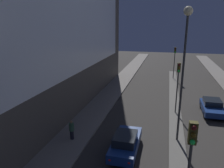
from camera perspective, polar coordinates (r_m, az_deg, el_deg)
name	(u,v)px	position (r m, az deg, el deg)	size (l,w,h in m)	color
median_strip	(175,105)	(25.13, 16.05, -5.31)	(1.18, 35.96, 0.11)	#56544F
traffic_light_near	(191,154)	(9.51, 19.83, -16.84)	(0.32, 0.42, 5.03)	#383838
traffic_light_mid	(178,77)	(21.97, 16.89, 1.81)	(0.32, 0.42, 5.03)	#383838
traffic_light_far	(175,56)	(36.38, 16.07, 7.08)	(0.32, 0.42, 5.03)	#383838
street_lamp	(185,48)	(15.98, 18.54, 8.99)	(0.62, 0.62, 9.73)	#383838
car_left_lane	(126,143)	(15.65, 3.58, -15.08)	(1.71, 4.30, 1.53)	navy
car_right_lane	(212,107)	(24.09, 24.71, -5.40)	(1.90, 4.22, 1.40)	navy
pedestrian_on_left_sidewalk	(72,130)	(17.25, -10.50, -11.61)	(0.39, 0.39, 1.52)	black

